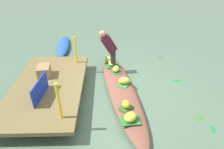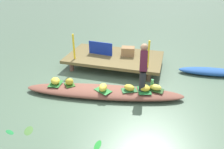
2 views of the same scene
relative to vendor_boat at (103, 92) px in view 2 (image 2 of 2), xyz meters
name	(u,v)px [view 2 (image 2 of 2)]	position (x,y,z in m)	size (l,w,h in m)	color
canal_water	(103,95)	(0.00, 0.00, -0.11)	(40.00, 40.00, 0.00)	#4E6750
dock_platform	(114,57)	(-0.20, 1.89, 0.22)	(3.20, 1.80, 0.39)	brown
vendor_boat	(103,92)	(0.00, 0.00, 0.00)	(4.27, 0.72, 0.22)	brown
moored_boat	(212,72)	(2.98, 2.13, -0.01)	(2.07, 0.48, 0.21)	#2452A0
leaf_mat_0	(155,90)	(1.35, 0.30, 0.11)	(0.42, 0.25, 0.01)	#2A5024
banana_bunch_0	(156,87)	(1.35, 0.30, 0.19)	(0.30, 0.19, 0.15)	#EBDE4D
leaf_mat_1	(144,90)	(1.07, 0.19, 0.11)	(0.42, 0.33, 0.01)	#1F6F32
banana_bunch_1	(144,88)	(1.07, 0.19, 0.19)	(0.30, 0.25, 0.16)	gold
leaf_mat_2	(103,90)	(0.03, -0.11, 0.11)	(0.44, 0.26, 0.01)	#2B7936
banana_bunch_2	(103,87)	(0.03, -0.11, 0.21)	(0.31, 0.20, 0.19)	yellow
leaf_mat_3	(70,85)	(-0.95, -0.07, 0.11)	(0.31, 0.24, 0.01)	#2F5F1E
banana_bunch_3	(69,82)	(-0.95, -0.07, 0.21)	(0.22, 0.19, 0.19)	gold
leaf_mat_4	(129,90)	(0.69, 0.09, 0.11)	(0.40, 0.25, 0.01)	#296634
banana_bunch_4	(129,88)	(0.69, 0.09, 0.20)	(0.28, 0.19, 0.16)	gold
leaf_mat_5	(56,84)	(-1.35, -0.13, 0.11)	(0.41, 0.31, 0.01)	#28702D
banana_bunch_5	(55,81)	(-1.35, -0.13, 0.20)	(0.29, 0.24, 0.18)	yellow
vendor_person	(143,65)	(0.99, 0.29, 0.79)	(0.26, 0.54, 1.19)	#28282D
water_bottle	(152,84)	(1.24, 0.39, 0.24)	(0.08, 0.08, 0.25)	#47A762
market_banner	(100,48)	(-0.70, 1.89, 0.50)	(0.86, 0.03, 0.44)	#132C9A
railing_post_west	(74,47)	(-1.40, 1.29, 0.70)	(0.06, 0.06, 0.84)	yellow
railing_post_east	(148,54)	(1.00, 1.29, 0.70)	(0.06, 0.06, 0.84)	yellow
produce_crate	(128,51)	(0.22, 2.06, 0.43)	(0.44, 0.32, 0.30)	#936F47
drifting_plant_0	(98,145)	(0.45, -1.76, -0.11)	(0.30, 0.12, 0.01)	#1B7B25
drifting_plant_1	(10,132)	(-1.47, -1.92, -0.11)	(0.23, 0.10, 0.01)	#1C7635
drifting_plant_3	(29,131)	(-1.11, -1.77, -0.11)	(0.30, 0.18, 0.01)	#3E6A2F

